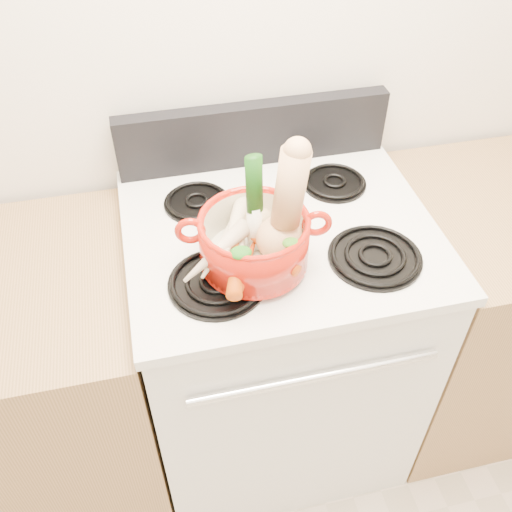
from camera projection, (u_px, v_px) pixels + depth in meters
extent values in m
cube|color=white|center=(249.00, 34.00, 1.44)|extent=(3.50, 0.02, 2.60)
cube|color=silver|center=(276.00, 346.00, 1.77)|extent=(0.76, 0.65, 0.92)
cube|color=silver|center=(280.00, 232.00, 1.45)|extent=(0.78, 0.67, 0.03)
cube|color=black|center=(254.00, 134.00, 1.58)|extent=(0.76, 0.05, 0.18)
cylinder|color=silver|center=(315.00, 377.00, 1.31)|extent=(0.60, 0.02, 0.02)
cylinder|color=black|center=(217.00, 282.00, 1.29)|extent=(0.22, 0.22, 0.02)
cylinder|color=black|center=(375.00, 256.00, 1.35)|extent=(0.22, 0.22, 0.02)
cylinder|color=black|center=(197.00, 201.00, 1.50)|extent=(0.17, 0.17, 0.02)
cylinder|color=black|center=(334.00, 182.00, 1.56)|extent=(0.17, 0.17, 0.02)
cylinder|color=#A6160A|center=(254.00, 241.00, 1.28)|extent=(0.28, 0.28, 0.12)
torus|color=#A6160A|center=(190.00, 231.00, 1.24)|extent=(0.07, 0.03, 0.07)
torus|color=#A6160A|center=(317.00, 223.00, 1.26)|extent=(0.07, 0.03, 0.07)
cylinder|color=white|center=(255.00, 203.00, 1.24)|extent=(0.05, 0.06, 0.25)
ellipsoid|color=tan|center=(255.00, 218.00, 1.36)|extent=(0.11, 0.09, 0.05)
cone|color=#EFE0C2|center=(236.00, 236.00, 1.31)|extent=(0.09, 0.21, 0.06)
cone|color=beige|center=(222.00, 246.00, 1.28)|extent=(0.15, 0.17, 0.06)
cone|color=beige|center=(240.00, 231.00, 1.31)|extent=(0.07, 0.18, 0.05)
cone|color=beige|center=(216.00, 251.00, 1.24)|extent=(0.19, 0.15, 0.06)
cone|color=beige|center=(234.00, 227.00, 1.29)|extent=(0.14, 0.22, 0.06)
cone|color=#C63709|center=(246.00, 265.00, 1.25)|extent=(0.09, 0.14, 0.04)
cone|color=#CF470A|center=(235.00, 267.00, 1.24)|extent=(0.07, 0.17, 0.05)
cone|color=#C34509|center=(272.00, 254.00, 1.26)|extent=(0.10, 0.14, 0.04)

